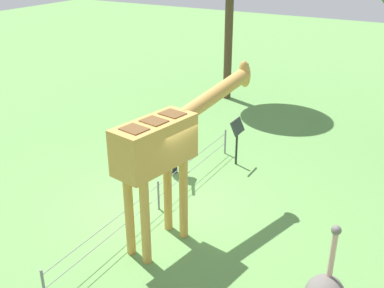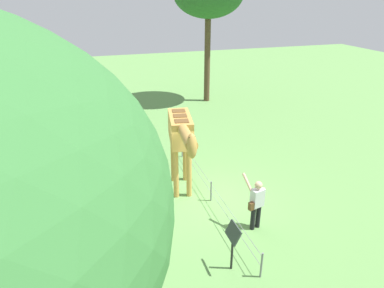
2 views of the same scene
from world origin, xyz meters
TOP-DOWN VIEW (x-y plane):
  - ground_plane at (0.00, 0.00)m, footprint 60.00×60.00m
  - giraffe at (-0.76, -0.72)m, footprint 4.02×1.16m
  - visitor at (1.73, 0.80)m, footprint 0.67×0.57m
  - info_sign at (3.02, -0.50)m, footprint 0.56×0.21m
  - wire_fence at (0.00, 0.07)m, footprint 7.05×0.05m

SIDE VIEW (x-z plane):
  - ground_plane at x=0.00m, z-range 0.00..0.00m
  - wire_fence at x=0.00m, z-range 0.03..0.78m
  - visitor at x=1.73m, z-range 0.06..1.74m
  - info_sign at x=3.02m, z-range 0.29..1.61m
  - giraffe at x=-0.76m, z-range 0.51..3.83m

